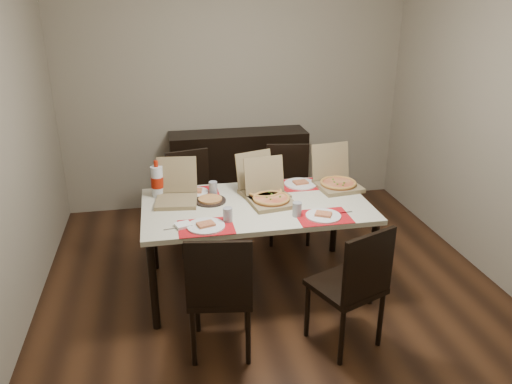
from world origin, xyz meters
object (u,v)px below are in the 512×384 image
Objects in this scene: pizza_box_center at (270,196)px; dip_bowl at (258,194)px; sideboard at (239,171)px; soda_bottle at (157,181)px; dining_table at (256,211)px; chair_near_left at (220,290)px; chair_far_left at (192,196)px; chair_far_right at (288,188)px; chair_near_right at (354,283)px.

pizza_box_center is 0.18m from dip_bowl.
sideboard is at bearing 89.72° from pizza_box_center.
soda_bottle is (-0.88, 0.31, 0.08)m from pizza_box_center.
dip_bowl is (0.04, 0.16, 0.08)m from dining_table.
dining_table is 0.93m from chair_near_left.
dining_table is at bearing -94.29° from sideboard.
chair_near_left is at bearing -88.07° from chair_far_left.
dining_table is 5.85× the size of soda_bottle.
dip_bowl is at bearing -93.03° from sideboard.
dip_bowl is at bearing -122.78° from chair_far_right.
dip_bowl is at bearing -53.75° from chair_far_left.
soda_bottle is (-0.36, 1.13, 0.37)m from chair_near_left.
dining_table is 1.94× the size of chair_far_right.
chair_near_right is (0.49, -0.91, -0.17)m from dining_table.
sideboard is 1.61× the size of chair_far_left.
pizza_box_center is (0.11, 0.00, 0.12)m from dining_table.
pizza_box_center reaches higher than chair_far_left.
chair_near_right is at bearing -67.70° from pizza_box_center.
pizza_box_center is 0.94m from soda_bottle.
sideboard is 1.61× the size of chair_far_right.
chair_far_right is 2.24× the size of pizza_box_center.
chair_near_right is 2.24× the size of pizza_box_center.
dining_table is 14.98× the size of dip_bowl.
chair_far_left is at bearing 118.39° from dining_table.
pizza_box_center reaches higher than dining_table.
soda_bottle is (-0.89, -1.31, 0.43)m from sideboard.
chair_far_left is 0.89m from dip_bowl.
soda_bottle is at bearing -124.08° from sideboard.
chair_far_right is at bearing 66.02° from pizza_box_center.
chair_far_right is (0.38, -0.76, 0.06)m from sideboard.
soda_bottle reaches higher than chair_far_right.
chair_far_right reaches higher than sideboard.
pizza_box_center is at bearing -113.98° from chair_far_right.
soda_bottle reaches higher than sideboard.
chair_near_right is 3.02× the size of soda_bottle.
chair_near_right is 2.00m from chair_far_left.
pizza_box_center is at bearing -19.42° from soda_bottle.
chair_near_left is at bearing -122.11° from pizza_box_center.
chair_far_right is at bearing 89.73° from chair_near_right.
chair_far_left reaches higher than dip_bowl.
chair_far_right reaches higher than dip_bowl.
chair_near_right is at bearing -67.51° from dip_bowl.
soda_bottle is at bearing 135.70° from chair_near_right.
dip_bowl is at bearing 113.60° from pizza_box_center.
chair_near_left is at bearing -72.13° from soda_bottle.
dining_table is 0.98m from chair_far_left.
chair_near_left is (-0.52, -2.44, 0.06)m from sideboard.
chair_far_left is at bearing 91.93° from chair_near_left.
chair_far_left is 2.24× the size of pizza_box_center.
chair_near_right reaches higher than dip_bowl.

